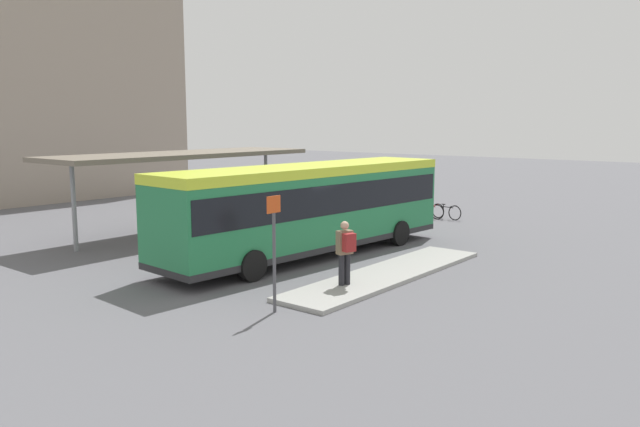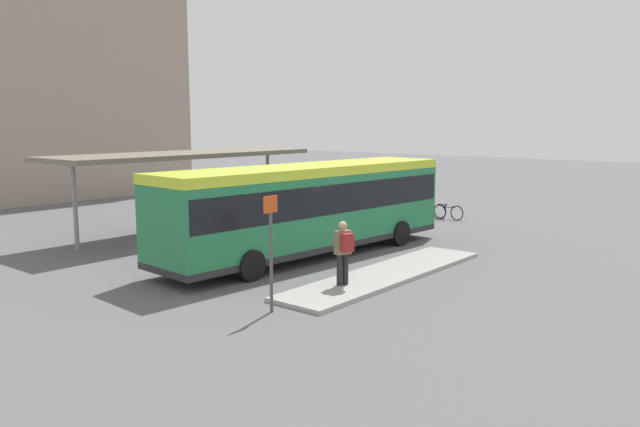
{
  "view_description": "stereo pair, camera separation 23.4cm",
  "coord_description": "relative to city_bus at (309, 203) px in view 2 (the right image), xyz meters",
  "views": [
    {
      "loc": [
        -15.94,
        -13.25,
        4.51
      ],
      "look_at": [
        0.58,
        0.0,
        1.38
      ],
      "focal_mm": 35.0,
      "sensor_mm": 36.0,
      "label": 1
    },
    {
      "loc": [
        -15.79,
        -13.43,
        4.51
      ],
      "look_at": [
        0.58,
        0.0,
        1.38
      ],
      "focal_mm": 35.0,
      "sensor_mm": 36.0,
      "label": 2
    }
  ],
  "objects": [
    {
      "name": "ground_plane",
      "position": [
        -0.01,
        0.0,
        -1.8
      ],
      "size": [
        120.0,
        120.0,
        0.0
      ],
      "primitive_type": "plane",
      "color": "#5B5B60"
    },
    {
      "name": "curb_island",
      "position": [
        -0.73,
        -3.6,
        -1.74
      ],
      "size": [
        8.39,
        1.8,
        0.12
      ],
      "color": "#9E9E99",
      "rests_on": "ground_plane"
    },
    {
      "name": "platform_sign",
      "position": [
        -5.4,
        -3.4,
        -0.24
      ],
      "size": [
        0.44,
        0.08,
        2.8
      ],
      "color": "#4C4C51",
      "rests_on": "ground_plane"
    },
    {
      "name": "station_shelter",
      "position": [
        0.26,
        6.87,
        1.35
      ],
      "size": [
        11.36,
        3.41,
        3.28
      ],
      "color": "#706656",
      "rests_on": "ground_plane"
    },
    {
      "name": "bicycle_red",
      "position": [
        9.83,
        0.9,
        -1.44
      ],
      "size": [
        0.48,
        1.66,
        0.72
      ],
      "rotation": [
        0.0,
        0.0,
        -1.6
      ],
      "color": "black",
      "rests_on": "ground_plane"
    },
    {
      "name": "pedestrian_waiting",
      "position": [
        -2.71,
        -3.51,
        -0.68
      ],
      "size": [
        0.5,
        0.54,
        1.75
      ],
      "rotation": [
        0.0,
        0.0,
        1.23
      ],
      "color": "#232328",
      "rests_on": "curb_island"
    },
    {
      "name": "bicycle_orange",
      "position": [
        9.89,
        1.67,
        -1.43
      ],
      "size": [
        0.48,
        1.71,
        0.74
      ],
      "rotation": [
        0.0,
        0.0,
        1.61
      ],
      "color": "black",
      "rests_on": "ground_plane"
    },
    {
      "name": "bicycle_black",
      "position": [
        10.16,
        0.14,
        -1.45
      ],
      "size": [
        0.48,
        1.63,
        0.71
      ],
      "rotation": [
        0.0,
        0.0,
        -1.71
      ],
      "color": "black",
      "rests_on": "ground_plane"
    },
    {
      "name": "city_bus",
      "position": [
        0.0,
        0.0,
        0.0
      ],
      "size": [
        11.68,
        3.27,
        3.07
      ],
      "rotation": [
        0.0,
        0.0,
        -0.07
      ],
      "color": "#237A47",
      "rests_on": "ground_plane"
    }
  ]
}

